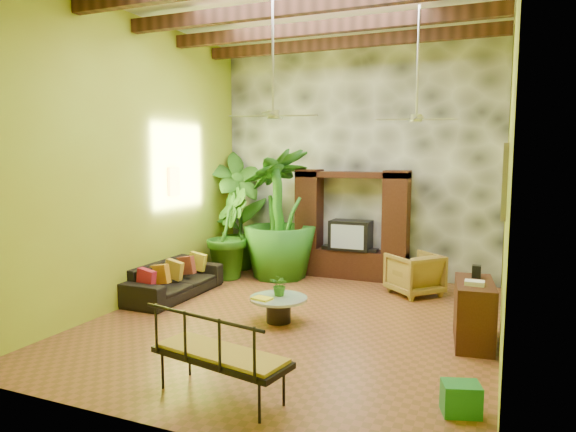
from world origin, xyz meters
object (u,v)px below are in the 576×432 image
at_px(tall_plant_c, 279,214).
at_px(iron_bench, 217,352).
at_px(wicker_armchair, 414,274).
at_px(coffee_table, 279,306).
at_px(entertainment_center, 351,233).
at_px(ceiling_fan_front, 273,100).
at_px(side_console, 474,313).
at_px(sofa, 174,279).
at_px(tall_plant_b, 227,233).
at_px(green_bin, 461,399).
at_px(tall_plant_a, 238,211).
at_px(ceiling_fan_back, 416,105).

height_order(tall_plant_c, iron_bench, tall_plant_c).
xyz_separation_m(wicker_armchair, coffee_table, (-1.70, -2.46, -0.14)).
distance_m(entertainment_center, ceiling_fan_front, 4.30).
bearing_deg(entertainment_center, ceiling_fan_front, -93.24).
bearing_deg(side_console, wicker_armchair, 110.87).
height_order(tall_plant_c, side_console, tall_plant_c).
distance_m(sofa, side_console, 5.28).
relative_size(ceiling_fan_front, iron_bench, 1.12).
distance_m(tall_plant_b, side_console, 5.51).
distance_m(wicker_armchair, tall_plant_c, 3.04).
height_order(ceiling_fan_front, coffee_table, ceiling_fan_front).
relative_size(wicker_armchair, side_console, 0.79).
bearing_deg(coffee_table, tall_plant_c, 113.48).
distance_m(tall_plant_c, side_console, 4.84).
relative_size(tall_plant_b, green_bin, 5.19).
height_order(wicker_armchair, side_console, side_console).
height_order(sofa, green_bin, sofa).
xyz_separation_m(tall_plant_c, side_console, (4.04, -2.49, -0.93)).
bearing_deg(sofa, entertainment_center, -44.35).
distance_m(coffee_table, iron_bench, 2.66).
xyz_separation_m(ceiling_fan_front, wicker_armchair, (1.68, 2.69, -3.01)).
relative_size(entertainment_center, green_bin, 6.46).
height_order(coffee_table, iron_bench, iron_bench).
bearing_deg(iron_bench, sofa, 142.06).
distance_m(wicker_armchair, tall_plant_b, 3.95).
xyz_separation_m(tall_plant_a, iron_bench, (2.82, -5.70, -0.81)).
relative_size(tall_plant_c, side_console, 2.49).
relative_size(coffee_table, side_console, 0.83).
bearing_deg(coffee_table, tall_plant_a, 127.58).
bearing_deg(ceiling_fan_front, tall_plant_c, 112.17).
height_order(tall_plant_c, coffee_table, tall_plant_c).
bearing_deg(ceiling_fan_back, tall_plant_c, 156.05).
height_order(ceiling_fan_back, coffee_table, ceiling_fan_back).
xyz_separation_m(entertainment_center, wicker_armchair, (1.48, -0.85, -0.57)).
bearing_deg(side_console, coffee_table, 177.68).
xyz_separation_m(entertainment_center, ceiling_fan_back, (1.60, -1.94, 2.44)).
relative_size(tall_plant_b, iron_bench, 1.16).
bearing_deg(side_console, tall_plant_b, 151.10).
bearing_deg(tall_plant_b, ceiling_fan_back, -12.87).
xyz_separation_m(sofa, coffee_table, (2.39, -0.62, -0.06)).
distance_m(entertainment_center, sofa, 3.81).
bearing_deg(ceiling_fan_front, tall_plant_a, 125.86).
xyz_separation_m(sofa, tall_plant_b, (0.18, 1.68, 0.65)).
height_order(tall_plant_b, green_bin, tall_plant_b).
distance_m(coffee_table, side_console, 2.88).
xyz_separation_m(ceiling_fan_front, side_console, (2.85, 0.44, -2.96)).
relative_size(ceiling_fan_back, side_console, 1.69).
relative_size(tall_plant_a, green_bin, 7.24).
xyz_separation_m(tall_plant_a, tall_plant_b, (0.17, -0.79, -0.38)).
bearing_deg(coffee_table, wicker_armchair, 55.42).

